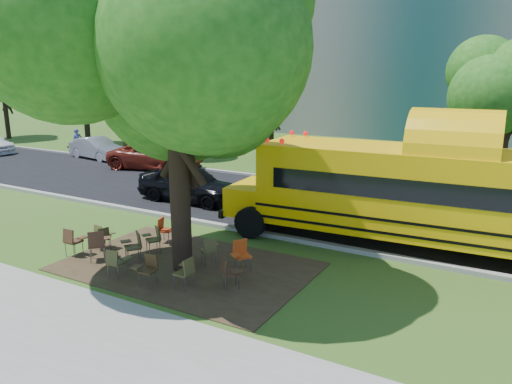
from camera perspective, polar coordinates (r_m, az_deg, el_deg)
The scene contains 33 objects.
ground at distance 15.52m, azimuth -9.76°, elevation -7.12°, with size 160.00×160.00×0.00m, color #38551A.
sidewalk at distance 12.43m, azimuth -24.89°, elevation -13.74°, with size 60.00×4.00×0.04m, color gray.
dirt_patch at distance 14.56m, azimuth -7.93°, elevation -8.42°, with size 7.00×4.50×0.03m, color #382819.
asphalt_road at distance 21.10m, azimuth 2.30°, elevation -1.19°, with size 80.00×8.00×0.04m, color black.
kerb_near at distance 17.77m, azimuth -3.65°, elevation -3.96°, with size 80.00×0.25×0.14m, color gray.
kerb_far at distance 24.70m, azimuth 6.68°, elevation 1.09°, with size 80.00×0.25×0.14m, color gray.
building_main at distance 50.49m, azimuth 9.97°, elevation 19.97°, with size 38.00×16.00×22.00m, color slate.
building_left at distance 69.80m, azimuth -13.80°, elevation 17.24°, with size 26.00×14.00×20.00m, color slate.
bg_tree_0 at distance 32.20m, azimuth -12.14°, elevation 11.95°, with size 5.20×5.20×7.18m.
bg_tree_1 at distance 39.26m, azimuth -19.22°, elevation 13.00°, with size 6.00×6.00×8.40m.
bg_tree_2 at distance 30.69m, azimuth 1.80°, elevation 11.49°, with size 4.80×4.80×6.62m.
bg_tree_3 at distance 25.15m, azimuth 27.17°, elevation 11.33°, with size 5.60×5.60×7.84m.
bg_tree_5 at distance 44.98m, azimuth -27.05°, elevation 11.54°, with size 5.40×5.40×7.51m.
main_tree at distance 13.33m, azimuth -9.25°, elevation 14.70°, with size 7.20×7.20×9.35m.
school_bus at distance 15.97m, azimuth 20.79°, elevation -0.35°, with size 13.09×3.64×3.16m.
chair_0 at distance 15.97m, azimuth -20.22°, elevation -5.09°, with size 0.58×0.53×0.89m.
chair_1 at distance 16.31m, azimuth -17.23°, elevation -4.64°, with size 0.60×0.48×0.81m.
chair_2 at distance 15.30m, azimuth -17.65°, elevation -5.51°, with size 0.66×0.83×0.97m.
chair_3 at distance 14.99m, azimuth -13.74°, elevation -5.77°, with size 0.78×0.62×0.92m.
chair_4 at distance 13.98m, azimuth -15.72°, elevation -7.56°, with size 0.56×0.54×0.84m.
chair_5 at distance 13.36m, azimuth -12.26°, elevation -8.37°, with size 0.55×0.52×0.84m.
chair_6 at distance 12.96m, azimuth -8.01°, elevation -8.82°, with size 0.51×0.58×0.87m.
chair_7 at distance 12.88m, azimuth -3.12°, elevation -8.89°, with size 0.73×0.58×0.86m.
chair_8 at distance 16.18m, azimuth -17.09°, elevation -4.85°, with size 0.47×0.60×0.78m.
chair_9 at distance 15.64m, azimuth -11.56°, elevation -5.05°, with size 0.70×0.55×0.83m.
chair_10 at distance 16.40m, azimuth -10.47°, elevation -4.06°, with size 0.60×0.57×0.84m.
chair_11 at distance 14.42m, azimuth -5.28°, elevation -6.43°, with size 0.57×0.72×0.84m.
chair_12 at distance 13.93m, azimuth -1.75°, elevation -6.93°, with size 0.61×0.77×0.90m.
black_car at distance 21.28m, azimuth -7.60°, elevation 0.94°, with size 1.84×4.58×1.56m, color black.
bg_car_silver at distance 32.76m, azimuth -17.70°, elevation 4.78°, with size 1.43×4.11×1.35m, color #AAA9AF.
bg_car_red at distance 28.62m, azimuth -11.30°, elevation 4.07°, with size 2.48×5.38×1.49m, color maroon.
pedestrian_a at distance 35.19m, azimuth -19.72°, elevation 5.46°, with size 0.60×0.40×1.65m, color navy.
pedestrian_b at distance 36.39m, azimuth -15.05°, elevation 6.20°, with size 0.89×0.70×1.84m, color #825F4E.
Camera 1 is at (9.32, -11.11, 5.52)m, focal length 35.00 mm.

